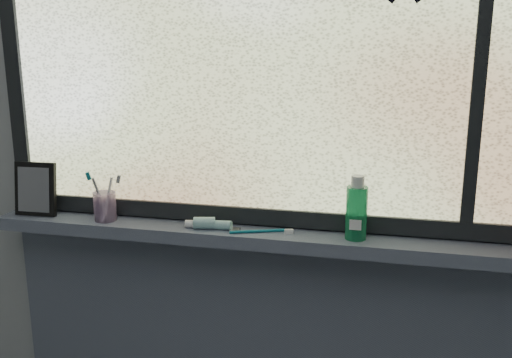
{
  "coord_description": "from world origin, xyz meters",
  "views": [
    {
      "loc": [
        0.38,
        -0.32,
        1.56
      ],
      "look_at": [
        0.06,
        1.05,
        1.22
      ],
      "focal_mm": 40.0,
      "sensor_mm": 36.0,
      "label": 1
    }
  ],
  "objects": [
    {
      "name": "window_pane",
      "position": [
        0.0,
        1.28,
        1.53
      ],
      "size": [
        1.5,
        0.01,
        1.0
      ],
      "primitive_type": "cube",
      "color": "silver",
      "rests_on": "wall_back"
    },
    {
      "name": "toothpaste_tube",
      "position": [
        -0.12,
        1.21,
        1.04
      ],
      "size": [
        0.2,
        0.07,
        0.04
      ],
      "primitive_type": null,
      "rotation": [
        0.0,
        0.0,
        0.16
      ],
      "color": "white",
      "rests_on": "windowsill"
    },
    {
      "name": "vanity_mirror",
      "position": [
        -0.7,
        1.22,
        1.11
      ],
      "size": [
        0.14,
        0.07,
        0.17
      ],
      "primitive_type": "cube",
      "rotation": [
        0.0,
        0.0,
        0.04
      ],
      "color": "black",
      "rests_on": "windowsill"
    },
    {
      "name": "windowsill",
      "position": [
        0.0,
        1.23,
        1.0
      ],
      "size": [
        1.62,
        0.14,
        0.04
      ],
      "primitive_type": "cube",
      "color": "#535B6F",
      "rests_on": "wall_back"
    },
    {
      "name": "frame_mullion",
      "position": [
        0.6,
        1.28,
        1.53
      ],
      "size": [
        0.03,
        0.03,
        1.0
      ],
      "primitive_type": "cube",
      "color": "black",
      "rests_on": "wall_back"
    },
    {
      "name": "frame_bottom",
      "position": [
        0.0,
        1.28,
        1.05
      ],
      "size": [
        1.6,
        0.03,
        0.05
      ],
      "primitive_type": "cube",
      "color": "black",
      "rests_on": "windowsill"
    },
    {
      "name": "frame_left",
      "position": [
        -0.78,
        1.28,
        1.53
      ],
      "size": [
        0.05,
        0.03,
        1.1
      ],
      "primitive_type": "cube",
      "color": "black",
      "rests_on": "wall_back"
    },
    {
      "name": "toothbrush_lying",
      "position": [
        0.02,
        1.21,
        1.03
      ],
      "size": [
        0.19,
        0.09,
        0.01
      ],
      "primitive_type": null,
      "rotation": [
        0.0,
        0.0,
        0.36
      ],
      "color": "#0D6476",
      "rests_on": "windowsill"
    },
    {
      "name": "wall_back",
      "position": [
        0.0,
        1.3,
        1.25
      ],
      "size": [
        3.0,
        0.01,
        2.5
      ],
      "primitive_type": "cube",
      "color": "#9EA3A8",
      "rests_on": "ground"
    },
    {
      "name": "toothbrush_cup",
      "position": [
        -0.46,
        1.22,
        1.06
      ],
      "size": [
        0.09,
        0.09,
        0.09
      ],
      "primitive_type": "cylinder",
      "rotation": [
        0.0,
        0.0,
        0.41
      ],
      "color": "#C49DD0",
      "rests_on": "windowsill"
    },
    {
      "name": "mouthwash_bottle",
      "position": [
        0.3,
        1.22,
        1.11
      ],
      "size": [
        0.07,
        0.07,
        0.15
      ],
      "primitive_type": "cylinder",
      "rotation": [
        0.0,
        0.0,
        0.22
      ],
      "color": "#1D995B",
      "rests_on": "windowsill"
    }
  ]
}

